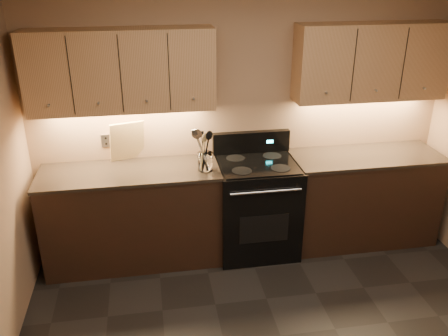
# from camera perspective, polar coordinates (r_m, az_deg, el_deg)

# --- Properties ---
(wall_back) EXTENTS (4.00, 0.04, 2.60)m
(wall_back) POSITION_cam_1_polar(r_m,az_deg,el_deg) (4.58, 2.26, 6.37)
(wall_back) COLOR #A2815F
(wall_back) RESTS_ON ground
(counter_left) EXTENTS (1.62, 0.62, 0.93)m
(counter_left) POSITION_cam_1_polar(r_m,az_deg,el_deg) (4.55, -10.89, -5.67)
(counter_left) COLOR black
(counter_left) RESTS_ON ground
(counter_right) EXTENTS (1.46, 0.62, 0.93)m
(counter_right) POSITION_cam_1_polar(r_m,az_deg,el_deg) (5.00, 16.22, -3.39)
(counter_right) COLOR black
(counter_right) RESTS_ON ground
(stove) EXTENTS (0.76, 0.68, 1.14)m
(stove) POSITION_cam_1_polar(r_m,az_deg,el_deg) (4.62, 3.88, -4.52)
(stove) COLOR black
(stove) RESTS_ON ground
(upper_cab_left) EXTENTS (1.60, 0.30, 0.70)m
(upper_cab_left) POSITION_cam_1_polar(r_m,az_deg,el_deg) (4.22, -12.29, 11.37)
(upper_cab_left) COLOR tan
(upper_cab_left) RESTS_ON wall_back
(upper_cab_right) EXTENTS (1.44, 0.30, 0.70)m
(upper_cab_right) POSITION_cam_1_polar(r_m,az_deg,el_deg) (4.70, 17.32, 12.10)
(upper_cab_right) COLOR tan
(upper_cab_right) RESTS_ON wall_back
(outlet_plate) EXTENTS (0.08, 0.01, 0.12)m
(outlet_plate) POSITION_cam_1_polar(r_m,az_deg,el_deg) (4.55, -14.01, 3.19)
(outlet_plate) COLOR #B2B5BA
(outlet_plate) RESTS_ON wall_back
(utensil_crock) EXTENTS (0.16, 0.16, 0.17)m
(utensil_crock) POSITION_cam_1_polar(r_m,az_deg,el_deg) (4.25, -2.28, 0.73)
(utensil_crock) COLOR white
(utensil_crock) RESTS_ON counter_left
(cutting_board) EXTENTS (0.33, 0.19, 0.39)m
(cutting_board) POSITION_cam_1_polar(r_m,az_deg,el_deg) (4.49, -11.58, 3.17)
(cutting_board) COLOR tan
(cutting_board) RESTS_ON counter_left
(wooden_spoon) EXTENTS (0.11, 0.11, 0.33)m
(wooden_spoon) POSITION_cam_1_polar(r_m,az_deg,el_deg) (4.19, -2.72, 1.87)
(wooden_spoon) COLOR tan
(wooden_spoon) RESTS_ON utensil_crock
(black_spoon) EXTENTS (0.12, 0.09, 0.36)m
(black_spoon) POSITION_cam_1_polar(r_m,az_deg,el_deg) (4.22, -2.55, 2.27)
(black_spoon) COLOR black
(black_spoon) RESTS_ON utensil_crock
(black_turner) EXTENTS (0.13, 0.18, 0.36)m
(black_turner) POSITION_cam_1_polar(r_m,az_deg,el_deg) (4.18, -2.12, 2.09)
(black_turner) COLOR black
(black_turner) RESTS_ON utensil_crock
(steel_spatula) EXTENTS (0.22, 0.11, 0.41)m
(steel_spatula) POSITION_cam_1_polar(r_m,az_deg,el_deg) (4.22, -2.10, 2.57)
(steel_spatula) COLOR silver
(steel_spatula) RESTS_ON utensil_crock
(steel_skimmer) EXTENTS (0.20, 0.14, 0.38)m
(steel_skimmer) POSITION_cam_1_polar(r_m,az_deg,el_deg) (4.18, -1.92, 2.16)
(steel_skimmer) COLOR silver
(steel_skimmer) RESTS_ON utensil_crock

